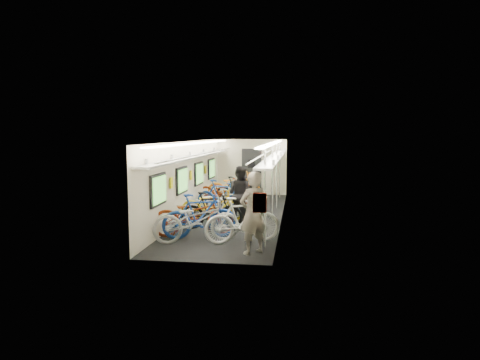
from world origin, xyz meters
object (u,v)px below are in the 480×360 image
(bicycle_0, at_px, (196,220))
(backpack, at_px, (260,203))
(passenger_near, at_px, (253,213))
(passenger_mid, at_px, (240,194))
(bicycle_1, at_px, (200,216))

(bicycle_0, bearing_deg, backpack, -155.27)
(backpack, bearing_deg, passenger_near, 106.96)
(passenger_near, relative_size, backpack, 4.79)
(passenger_mid, relative_size, backpack, 4.44)
(backpack, bearing_deg, bicycle_0, 138.20)
(passenger_mid, distance_m, backpack, 4.33)
(bicycle_0, bearing_deg, passenger_mid, -36.84)
(bicycle_1, xyz_separation_m, backpack, (1.69, -2.03, 0.71))
(bicycle_0, height_order, bicycle_1, bicycle_1)
(bicycle_0, relative_size, passenger_mid, 1.25)
(passenger_mid, xyz_separation_m, backpack, (0.96, -4.20, 0.44))
(bicycle_1, relative_size, passenger_mid, 1.13)
(passenger_near, relative_size, passenger_mid, 1.08)
(bicycle_1, xyz_separation_m, passenger_near, (1.47, -1.19, 0.34))
(bicycle_1, height_order, passenger_near, passenger_near)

